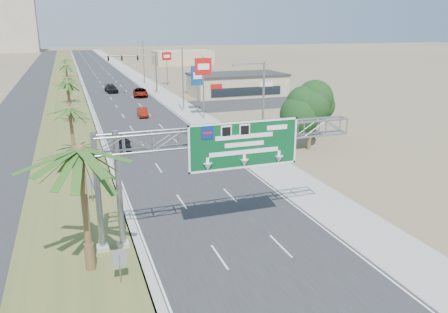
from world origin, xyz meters
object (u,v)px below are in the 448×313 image
pole_sign_red_near (203,70)px  pole_sign_red_far (167,59)px  car_far (111,89)px  pole_sign_blue (197,77)px  store_building (237,85)px  car_mid_lane (143,112)px  car_right_lane (140,93)px  palm_near (80,151)px  signal_mast (146,70)px  sign_gantry (218,144)px  car_left_lane (122,143)px

pole_sign_red_near → pole_sign_red_far: pole_sign_red_near is taller
car_far → pole_sign_red_near: 34.30m
pole_sign_blue → store_building: bearing=49.9°
pole_sign_red_far → car_far: bearing=-152.2°
car_mid_lane → car_far: size_ratio=0.75×
car_right_lane → pole_sign_blue: bearing=-66.1°
store_building → pole_sign_red_near: bearing=-122.9°
palm_near → signal_mast: size_ratio=0.81×
car_mid_lane → pole_sign_red_near: (8.24, -4.63, 6.40)m
pole_sign_blue → car_mid_lane: bearing=-174.8°
store_building → car_far: (-23.12, 12.10, -1.23)m
palm_near → pole_sign_blue: (18.90, 43.38, -1.46)m
car_right_lane → pole_sign_red_near: 25.87m
palm_near → pole_sign_red_far: 80.12m
sign_gantry → car_mid_lane: size_ratio=4.19×
pole_sign_blue → pole_sign_red_far: pole_sign_red_far is taller
store_building → car_mid_lane: bearing=-144.0°
palm_near → car_left_lane: size_ratio=1.88×
pole_sign_red_far → pole_sign_blue: bearing=-94.4°
signal_mast → car_mid_lane: (-4.41, -21.41, -4.19)m
pole_sign_red_near → pole_sign_blue: pole_sign_red_near is taller
car_far → pole_sign_red_far: (13.42, 7.07, 5.30)m
pole_sign_red_near → car_far: bearing=107.5°
pole_sign_blue → pole_sign_red_far: (2.60, 33.79, 0.60)m
pole_sign_blue → sign_gantry: bearing=-104.6°
store_building → car_left_lane: store_building is taller
store_building → pole_sign_red_far: 21.87m
car_mid_lane → car_right_lane: 20.11m
signal_mast → pole_sign_red_near: (3.83, -26.04, 2.20)m
store_building → car_far: store_building is taller
sign_gantry → car_left_lane: 23.62m
store_building → car_left_lane: size_ratio=4.06×
signal_mast → car_right_lane: bearing=-135.2°
sign_gantry → car_right_lane: bearing=85.5°
pole_sign_blue → pole_sign_red_near: bearing=-97.3°
store_building → pole_sign_red_near: pole_sign_red_near is taller
store_building → sign_gantry: bearing=-112.4°
car_far → pole_sign_red_far: 16.07m
signal_mast → pole_sign_red_near: pole_sign_red_near is taller
pole_sign_blue → signal_mast: bearing=102.4°
pole_sign_red_near → signal_mast: bearing=98.4°
car_mid_lane → pole_sign_red_far: 36.88m
car_left_lane → pole_sign_blue: pole_sign_blue is taller
car_mid_lane → palm_near: bearing=-100.0°
signal_mast → car_far: signal_mast is taller
pole_sign_red_near → pole_sign_red_far: (3.30, 39.24, -0.99)m
car_mid_lane → pole_sign_red_near: 11.41m
car_mid_lane → car_left_lane: bearing=-103.0°
store_building → car_right_lane: size_ratio=3.16×
sign_gantry → pole_sign_red_near: (10.06, 36.01, 1.00)m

